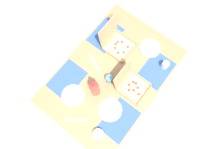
{
  "coord_description": "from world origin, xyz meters",
  "views": [
    {
      "loc": [
        -0.45,
        -0.35,
        2.63
      ],
      "look_at": [
        0.0,
        0.0,
        0.77
      ],
      "focal_mm": 30.9,
      "sensor_mm": 36.0,
      "label": 1
    }
  ],
  "objects": [
    {
      "name": "plate_far_right",
      "position": [
        0.47,
        -0.14,
        0.78
      ],
      "size": [
        0.22,
        0.22,
        0.03
      ],
      "color": "white",
      "rests_on": "dining_table"
    },
    {
      "name": "placemat_near_right",
      "position": [
        0.31,
        -0.33,
        0.77
      ],
      "size": [
        0.36,
        0.26,
        0.0
      ],
      "primitive_type": "cube",
      "color": "#2D4C9E",
      "rests_on": "dining_table"
    },
    {
      "name": "plate_far_left",
      "position": [
        -0.29,
        -0.2,
        0.78
      ],
      "size": [
        0.23,
        0.23,
        0.02
      ],
      "color": "white",
      "rests_on": "dining_table"
    },
    {
      "name": "plate_middle",
      "position": [
        -0.41,
        0.17,
        0.78
      ],
      "size": [
        0.22,
        0.22,
        0.03
      ],
      "color": "white",
      "rests_on": "dining_table"
    },
    {
      "name": "pizza_box_edge_far",
      "position": [
        0.02,
        -0.22,
        0.82
      ],
      "size": [
        0.26,
        0.29,
        0.29
      ],
      "color": "tan",
      "rests_on": "dining_table"
    },
    {
      "name": "cup_dark",
      "position": [
        -0.06,
        -0.01,
        0.82
      ],
      "size": [
        0.07,
        0.07,
        0.09
      ],
      "primitive_type": "cylinder",
      "color": "teal",
      "rests_on": "dining_table"
    },
    {
      "name": "dining_table",
      "position": [
        0.0,
        0.0,
        0.65
      ],
      "size": [
        1.4,
        0.96,
        0.77
      ],
      "color": "#3F3328",
      "rests_on": "ground_plane"
    },
    {
      "name": "placemat_far_right",
      "position": [
        0.31,
        0.33,
        0.77
      ],
      "size": [
        0.36,
        0.26,
        0.0
      ],
      "primitive_type": "cube",
      "color": "#2D4C9E",
      "rests_on": "dining_table"
    },
    {
      "name": "fork_by_near_right",
      "position": [
        -0.56,
        -0.0,
        0.77
      ],
      "size": [
        0.12,
        0.16,
        0.0
      ],
      "primitive_type": "cube",
      "rotation": [
        0.0,
        0.0,
        2.19
      ],
      "color": "#B7B7BC",
      "rests_on": "dining_table"
    },
    {
      "name": "ground_plane",
      "position": [
        0.0,
        0.0,
        0.0
      ],
      "size": [
        6.0,
        6.0,
        0.0
      ],
      "primitive_type": "plane",
      "color": "beige"
    },
    {
      "name": "placemat_far_left",
      "position": [
        -0.31,
        0.33,
        0.77
      ],
      "size": [
        0.36,
        0.26,
        0.0
      ],
      "primitive_type": "cube",
      "color": "#2D4C9E",
      "rests_on": "dining_table"
    },
    {
      "name": "placemat_near_left",
      "position": [
        -0.31,
        -0.33,
        0.77
      ],
      "size": [
        0.36,
        0.26,
        0.0
      ],
      "primitive_type": "cube",
      "color": "#2D4C9E",
      "rests_on": "dining_table"
    },
    {
      "name": "condiment_bowl",
      "position": [
        -0.53,
        -0.25,
        0.79
      ],
      "size": [
        0.1,
        0.1,
        0.05
      ],
      "primitive_type": "cylinder",
      "color": "white",
      "rests_on": "dining_table"
    },
    {
      "name": "soda_bottle",
      "position": [
        -0.24,
        0.02,
        0.9
      ],
      "size": [
        0.09,
        0.09,
        0.32
      ],
      "color": "#B2382D",
      "rests_on": "dining_table"
    },
    {
      "name": "cup_clear_right",
      "position": [
        0.48,
        0.37,
        0.82
      ],
      "size": [
        0.07,
        0.07,
        0.11
      ],
      "primitive_type": "cylinder",
      "color": "#BF4742",
      "rests_on": "dining_table"
    },
    {
      "name": "knife_by_near_left",
      "position": [
        -0.01,
        0.21,
        0.77
      ],
      "size": [
        0.1,
        0.2,
        0.0
      ],
      "primitive_type": "cube",
      "rotation": [
        0.0,
        0.0,
        4.31
      ],
      "color": "#B7B7BC",
      "rests_on": "dining_table"
    },
    {
      "name": "cup_clear_left",
      "position": [
        0.39,
        -0.37,
        0.82
      ],
      "size": [
        0.07,
        0.07,
        0.09
      ],
      "primitive_type": "cylinder",
      "color": "silver",
      "rests_on": "dining_table"
    },
    {
      "name": "pizza_box_corner_left",
      "position": [
        0.29,
        0.15,
        0.82
      ],
      "size": [
        0.27,
        0.3,
        0.3
      ],
      "color": "tan",
      "rests_on": "dining_table"
    }
  ]
}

